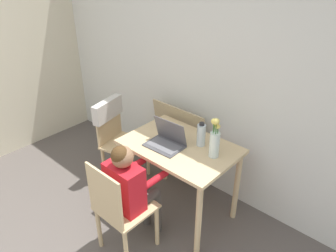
{
  "coord_description": "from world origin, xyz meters",
  "views": [
    {
      "loc": [
        1.52,
        -0.16,
        2.27
      ],
      "look_at": [
        -0.08,
        1.61,
        0.93
      ],
      "focal_mm": 35.0,
      "sensor_mm": 36.0,
      "label": 1
    }
  ],
  "objects_px": {
    "chair_occupied": "(120,209)",
    "flower_vase": "(215,140)",
    "chair_spare": "(115,128)",
    "laptop": "(167,140)",
    "person_seated": "(130,185)",
    "water_bottle": "(201,135)"
  },
  "relations": [
    {
      "from": "chair_occupied",
      "to": "flower_vase",
      "type": "xyz_separation_m",
      "value": [
        0.36,
        0.72,
        0.45
      ]
    },
    {
      "from": "chair_occupied",
      "to": "person_seated",
      "type": "relative_size",
      "value": 0.87
    },
    {
      "from": "chair_occupied",
      "to": "laptop",
      "type": "distance_m",
      "value": 0.69
    },
    {
      "from": "chair_spare",
      "to": "chair_occupied",
      "type": "bearing_deg",
      "value": -141.0
    },
    {
      "from": "chair_occupied",
      "to": "laptop",
      "type": "xyz_separation_m",
      "value": [
        -0.04,
        0.59,
        0.35
      ]
    },
    {
      "from": "laptop",
      "to": "chair_occupied",
      "type": "bearing_deg",
      "value": -88.69
    },
    {
      "from": "chair_occupied",
      "to": "person_seated",
      "type": "xyz_separation_m",
      "value": [
        0.0,
        0.12,
        0.17
      ]
    },
    {
      "from": "chair_occupied",
      "to": "chair_spare",
      "type": "relative_size",
      "value": 0.99
    },
    {
      "from": "chair_spare",
      "to": "water_bottle",
      "type": "bearing_deg",
      "value": -95.1
    },
    {
      "from": "chair_spare",
      "to": "flower_vase",
      "type": "bearing_deg",
      "value": -99.33
    },
    {
      "from": "chair_spare",
      "to": "laptop",
      "type": "relative_size",
      "value": 2.72
    },
    {
      "from": "laptop",
      "to": "flower_vase",
      "type": "height_order",
      "value": "flower_vase"
    },
    {
      "from": "chair_spare",
      "to": "laptop",
      "type": "bearing_deg",
      "value": -107.11
    },
    {
      "from": "chair_occupied",
      "to": "water_bottle",
      "type": "xyz_separation_m",
      "value": [
        0.18,
        0.79,
        0.4
      ]
    },
    {
      "from": "laptop",
      "to": "flower_vase",
      "type": "relative_size",
      "value": 0.92
    },
    {
      "from": "person_seated",
      "to": "flower_vase",
      "type": "relative_size",
      "value": 2.84
    },
    {
      "from": "laptop",
      "to": "flower_vase",
      "type": "bearing_deg",
      "value": 15.67
    },
    {
      "from": "chair_spare",
      "to": "water_bottle",
      "type": "distance_m",
      "value": 1.05
    },
    {
      "from": "person_seated",
      "to": "laptop",
      "type": "xyz_separation_m",
      "value": [
        -0.04,
        0.47,
        0.18
      ]
    },
    {
      "from": "laptop",
      "to": "water_bottle",
      "type": "bearing_deg",
      "value": 39.27
    },
    {
      "from": "flower_vase",
      "to": "water_bottle",
      "type": "height_order",
      "value": "flower_vase"
    },
    {
      "from": "chair_occupied",
      "to": "flower_vase",
      "type": "relative_size",
      "value": 2.48
    }
  ]
}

